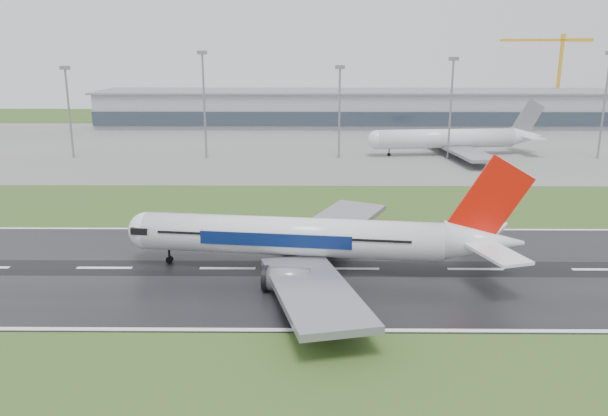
{
  "coord_description": "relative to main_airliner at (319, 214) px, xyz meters",
  "views": [
    {
      "loc": [
        -26.8,
        -91.04,
        34.64
      ],
      "look_at": [
        -27.75,
        12.0,
        7.0
      ],
      "focal_mm": 35.49,
      "sensor_mm": 36.0,
      "label": 1
    }
  ],
  "objects": [
    {
      "name": "ground",
      "position": [
        25.32,
        0.58,
        -9.33
      ],
      "size": [
        520.0,
        520.0,
        0.0
      ],
      "primitive_type": "plane",
      "color": "#2F4C1C",
      "rests_on": "ground"
    },
    {
      "name": "runway",
      "position": [
        25.32,
        0.58,
        -9.28
      ],
      "size": [
        400.0,
        45.0,
        0.1
      ],
      "primitive_type": "cube",
      "color": "black",
      "rests_on": "ground"
    },
    {
      "name": "apron",
      "position": [
        25.32,
        125.58,
        -9.29
      ],
      "size": [
        400.0,
        130.0,
        0.08
      ],
      "primitive_type": "cube",
      "color": "slate",
      "rests_on": "ground"
    },
    {
      "name": "terminal",
      "position": [
        25.32,
        185.58,
        -1.83
      ],
      "size": [
        240.0,
        36.0,
        15.0
      ],
      "primitive_type": "cube",
      "color": "gray",
      "rests_on": "ground"
    },
    {
      "name": "main_airliner",
      "position": [
        0.0,
        0.0,
        0.0
      ],
      "size": [
        69.42,
        66.83,
        18.46
      ],
      "primitive_type": null,
      "rotation": [
        0.0,
        0.0,
        -0.12
      ],
      "color": "silver",
      "rests_on": "runway"
    },
    {
      "name": "parked_airliner",
      "position": [
        45.72,
        107.03,
        -0.45
      ],
      "size": [
        66.15,
        62.51,
        17.61
      ],
      "primitive_type": null,
      "rotation": [
        0.0,
        0.0,
        0.12
      ],
      "color": "silver",
      "rests_on": "apron"
    },
    {
      "name": "tower_crane",
      "position": [
        116.41,
        200.58,
        11.12
      ],
      "size": [
        40.74,
        10.55,
        40.9
      ],
      "primitive_type": null,
      "rotation": [
        0.0,
        0.0,
        -0.2
      ],
      "color": "gold",
      "rests_on": "ground"
    },
    {
      "name": "floodmast_0",
      "position": [
        -77.81,
        100.58,
        4.59
      ],
      "size": [
        0.64,
        0.64,
        27.85
      ],
      "primitive_type": "cylinder",
      "color": "gray",
      "rests_on": "ground"
    },
    {
      "name": "floodmast_1",
      "position": [
        -34.74,
        100.58,
        6.9
      ],
      "size": [
        0.64,
        0.64,
        32.47
      ],
      "primitive_type": "cylinder",
      "color": "gray",
      "rests_on": "ground"
    },
    {
      "name": "floodmast_2",
      "position": [
        7.92,
        100.58,
        4.7
      ],
      "size": [
        0.64,
        0.64,
        28.07
      ],
      "primitive_type": "cylinder",
      "color": "gray",
      "rests_on": "ground"
    },
    {
      "name": "floodmast_3",
      "position": [
        42.95,
        100.58,
        5.96
      ],
      "size": [
        0.64,
        0.64,
        30.59
      ],
      "primitive_type": "cylinder",
      "color": "gray",
      "rests_on": "ground"
    },
    {
      "name": "floodmast_4",
      "position": [
        91.02,
        100.58,
        6.83
      ],
      "size": [
        0.64,
        0.64,
        32.32
      ],
      "primitive_type": "cylinder",
      "color": "gray",
      "rests_on": "ground"
    }
  ]
}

